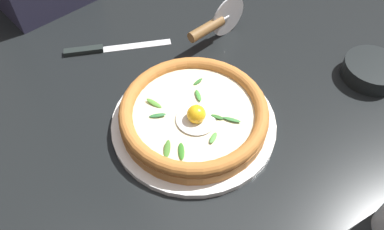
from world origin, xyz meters
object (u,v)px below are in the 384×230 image
object	(u,v)px
pizza	(192,115)
pizza_cutter	(215,24)
table_knife	(102,49)
side_bowl	(372,70)

from	to	relation	value
pizza	pizza_cutter	size ratio (longest dim) A/B	1.69
table_knife	side_bowl	bearing A→B (deg)	30.52
pizza_cutter	table_knife	world-z (taller)	pizza_cutter
pizza_cutter	table_knife	size ratio (longest dim) A/B	0.84
side_bowl	pizza	bearing A→B (deg)	-121.81
pizza	side_bowl	size ratio (longest dim) A/B	2.28
pizza	side_bowl	world-z (taller)	pizza
pizza_cutter	table_knife	distance (m)	0.24
pizza	pizza_cutter	xyz separation A→B (m)	(-0.11, 0.21, 0.01)
pizza	table_knife	size ratio (longest dim) A/B	1.42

